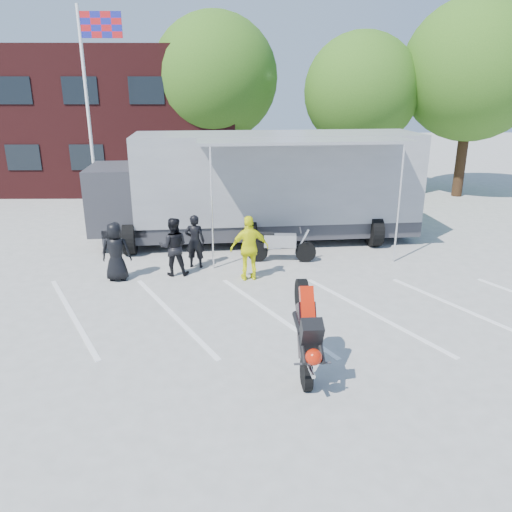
{
  "coord_description": "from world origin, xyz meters",
  "views": [
    {
      "loc": [
        -0.33,
        -9.9,
        5.19
      ],
      "look_at": [
        -0.18,
        1.49,
        1.3
      ],
      "focal_mm": 35.0,
      "sensor_mm": 36.0,
      "label": 1
    }
  ],
  "objects_px": {
    "tree_mid": "(361,91)",
    "spectator_leather_c": "(174,247)",
    "spectator_leather_a": "(116,252)",
    "flagpole": "(93,90)",
    "spectator_hivis": "(250,248)",
    "tree_right": "(473,70)",
    "tree_left": "(215,78)",
    "transporter_truck": "(262,240)",
    "spectator_leather_b": "(195,241)",
    "parked_motorcycle": "(281,261)",
    "stunt_bike_rider": "(300,368)"
  },
  "relations": [
    {
      "from": "tree_mid",
      "to": "spectator_leather_c",
      "type": "distance_m",
      "value": 14.2
    },
    {
      "from": "spectator_leather_a",
      "to": "flagpole",
      "type": "bearing_deg",
      "value": -73.55
    },
    {
      "from": "spectator_hivis",
      "to": "tree_mid",
      "type": "bearing_deg",
      "value": -124.9
    },
    {
      "from": "tree_right",
      "to": "tree_left",
      "type": "bearing_deg",
      "value": 172.87
    },
    {
      "from": "tree_left",
      "to": "tree_mid",
      "type": "bearing_deg",
      "value": -8.13
    },
    {
      "from": "transporter_truck",
      "to": "spectator_leather_b",
      "type": "xyz_separation_m",
      "value": [
        -2.08,
        -2.79,
        0.81
      ]
    },
    {
      "from": "tree_right",
      "to": "flagpole",
      "type": "bearing_deg",
      "value": -164.52
    },
    {
      "from": "tree_mid",
      "to": "parked_motorcycle",
      "type": "bearing_deg",
      "value": -112.99
    },
    {
      "from": "spectator_leather_b",
      "to": "tree_right",
      "type": "bearing_deg",
      "value": -133.62
    },
    {
      "from": "tree_left",
      "to": "spectator_leather_b",
      "type": "relative_size",
      "value": 5.32
    },
    {
      "from": "tree_mid",
      "to": "spectator_leather_b",
      "type": "xyz_separation_m",
      "value": [
        -6.97,
        -10.7,
        -4.13
      ]
    },
    {
      "from": "spectator_hivis",
      "to": "tree_right",
      "type": "bearing_deg",
      "value": -143.06
    },
    {
      "from": "tree_mid",
      "to": "tree_right",
      "type": "bearing_deg",
      "value": -5.71
    },
    {
      "from": "spectator_leather_a",
      "to": "tree_left",
      "type": "bearing_deg",
      "value": -100.77
    },
    {
      "from": "stunt_bike_rider",
      "to": "spectator_leather_b",
      "type": "xyz_separation_m",
      "value": [
        -2.61,
        5.77,
        0.81
      ]
    },
    {
      "from": "transporter_truck",
      "to": "spectator_leather_c",
      "type": "distance_m",
      "value": 4.39
    },
    {
      "from": "flagpole",
      "to": "spectator_leather_a",
      "type": "height_order",
      "value": "flagpole"
    },
    {
      "from": "transporter_truck",
      "to": "spectator_leather_a",
      "type": "xyz_separation_m",
      "value": [
        -4.17,
        -3.81,
        0.83
      ]
    },
    {
      "from": "flagpole",
      "to": "tree_mid",
      "type": "bearing_deg",
      "value": 23.97
    },
    {
      "from": "spectator_leather_a",
      "to": "spectator_leather_b",
      "type": "distance_m",
      "value": 2.32
    },
    {
      "from": "tree_mid",
      "to": "spectator_leather_b",
      "type": "distance_m",
      "value": 13.42
    },
    {
      "from": "spectator_hivis",
      "to": "stunt_bike_rider",
      "type": "bearing_deg",
      "value": 91.27
    },
    {
      "from": "tree_mid",
      "to": "stunt_bike_rider",
      "type": "distance_m",
      "value": 17.74
    },
    {
      "from": "transporter_truck",
      "to": "spectator_leather_b",
      "type": "height_order",
      "value": "transporter_truck"
    },
    {
      "from": "stunt_bike_rider",
      "to": "transporter_truck",
      "type": "bearing_deg",
      "value": 89.87
    },
    {
      "from": "stunt_bike_rider",
      "to": "spectator_hivis",
      "type": "xyz_separation_m",
      "value": [
        -0.98,
        4.74,
        0.92
      ]
    },
    {
      "from": "transporter_truck",
      "to": "stunt_bike_rider",
      "type": "distance_m",
      "value": 8.57
    },
    {
      "from": "parked_motorcycle",
      "to": "spectator_hivis",
      "type": "relative_size",
      "value": 1.18
    },
    {
      "from": "parked_motorcycle",
      "to": "spectator_hivis",
      "type": "distance_m",
      "value": 2.01
    },
    {
      "from": "flagpole",
      "to": "spectator_leather_a",
      "type": "bearing_deg",
      "value": -71.96
    },
    {
      "from": "spectator_leather_b",
      "to": "spectator_hivis",
      "type": "distance_m",
      "value": 1.93
    },
    {
      "from": "tree_mid",
      "to": "stunt_bike_rider",
      "type": "bearing_deg",
      "value": -104.82
    },
    {
      "from": "flagpole",
      "to": "transporter_truck",
      "type": "xyz_separation_m",
      "value": [
        6.35,
        -2.91,
        -5.05
      ]
    },
    {
      "from": "tree_mid",
      "to": "spectator_hivis",
      "type": "height_order",
      "value": "tree_mid"
    },
    {
      "from": "tree_mid",
      "to": "spectator_leather_c",
      "type": "height_order",
      "value": "tree_mid"
    },
    {
      "from": "spectator_leather_a",
      "to": "spectator_leather_c",
      "type": "bearing_deg",
      "value": -167.57
    },
    {
      "from": "stunt_bike_rider",
      "to": "flagpole",
      "type": "bearing_deg",
      "value": 117.29
    },
    {
      "from": "spectator_leather_c",
      "to": "tree_left",
      "type": "bearing_deg",
      "value": -95.5
    },
    {
      "from": "tree_left",
      "to": "tree_right",
      "type": "xyz_separation_m",
      "value": [
        12.0,
        -1.5,
        0.31
      ]
    },
    {
      "from": "parked_motorcycle",
      "to": "transporter_truck",
      "type": "bearing_deg",
      "value": 15.49
    },
    {
      "from": "spectator_hivis",
      "to": "spectator_leather_c",
      "type": "bearing_deg",
      "value": -20.84
    },
    {
      "from": "flagpole",
      "to": "stunt_bike_rider",
      "type": "distance_m",
      "value": 14.3
    },
    {
      "from": "tree_mid",
      "to": "transporter_truck",
      "type": "bearing_deg",
      "value": -121.71
    },
    {
      "from": "tree_right",
      "to": "transporter_truck",
      "type": "height_order",
      "value": "tree_right"
    },
    {
      "from": "flagpole",
      "to": "tree_left",
      "type": "relative_size",
      "value": 0.93
    },
    {
      "from": "tree_left",
      "to": "spectator_leather_c",
      "type": "height_order",
      "value": "tree_left"
    },
    {
      "from": "stunt_bike_rider",
      "to": "spectator_leather_b",
      "type": "bearing_deg",
      "value": 110.64
    },
    {
      "from": "flagpole",
      "to": "tree_right",
      "type": "bearing_deg",
      "value": 15.48
    },
    {
      "from": "parked_motorcycle",
      "to": "spectator_leather_b",
      "type": "height_order",
      "value": "spectator_leather_b"
    },
    {
      "from": "spectator_hivis",
      "to": "spectator_leather_a",
      "type": "bearing_deg",
      "value": -10.63
    }
  ]
}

